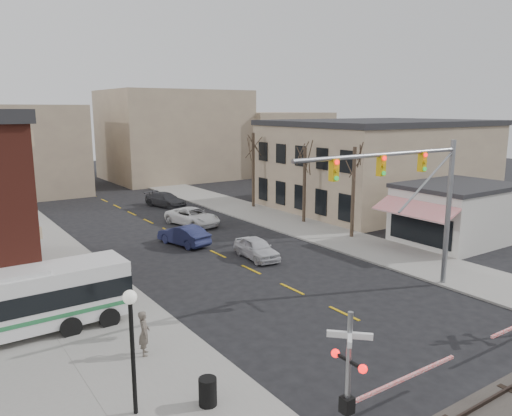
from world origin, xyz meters
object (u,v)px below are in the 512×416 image
Objects in this scene: car_c at (193,217)px; pedestrian_far at (77,310)px; car_d at (166,200)px; street_lamp at (131,326)px; trash_bin at (208,392)px; car_a at (257,248)px; pedestrian_near at (144,333)px; traffic_signal_mast at (415,186)px; rr_crossing_west at (359,373)px; car_b at (184,235)px.

pedestrian_far is at bearing -144.69° from car_c.
car_d is (1.49, 8.72, -0.02)m from car_c.
pedestrian_far is at bearing 88.76° from street_lamp.
car_d is (13.13, 32.34, 0.11)m from trash_bin.
car_a is 13.90m from pedestrian_near.
car_c is (11.64, 23.63, 0.13)m from trash_bin.
rr_crossing_west is (-10.46, -6.53, -3.82)m from traffic_signal_mast.
traffic_signal_mast is at bearing 7.20° from street_lamp.
car_b is (-2.45, 5.66, 0.03)m from car_a.
street_lamp is 2.28× the size of pedestrian_far.
trash_bin is 26.34m from car_c.
car_a is at bearing 42.83° from street_lamp.
rr_crossing_west is 1.28× the size of car_b.
pedestrian_far reaches higher than car_d.
car_b reaches higher than car_a.
pedestrian_far is at bearing 161.14° from traffic_signal_mast.
street_lamp is at bearing 138.65° from rr_crossing_west.
pedestrian_near is (-8.63, -14.04, 0.30)m from car_b.
traffic_signal_mast is at bearing -98.21° from car_c.
car_b reaches higher than car_d.
car_a is (7.63, 16.42, -1.28)m from rr_crossing_west.
traffic_signal_mast is at bearing 11.99° from trash_bin.
car_c is (-1.87, 20.75, -5.07)m from traffic_signal_mast.
traffic_signal_mast is 2.51× the size of car_b.
trash_bin is (-13.52, -2.87, -5.20)m from traffic_signal_mast.
rr_crossing_west is 18.16m from car_a.
street_lamp is at bearing 174.86° from pedestrian_near.
street_lamp is 17.62m from car_a.
street_lamp is 3.39m from trash_bin.
car_b is 14.75m from car_d.
car_b is at bearing -127.27° from car_d.
rr_crossing_west is 37.40m from car_d.
street_lamp is 0.94× the size of car_b.
pedestrian_near is (1.72, 3.49, -2.06)m from street_lamp.
rr_crossing_west is 3.10× the size of pedestrian_far.
pedestrian_near reaches higher than car_c.
rr_crossing_west is at bearing -41.35° from street_lamp.
car_b is at bearing -2.59° from pedestrian_far.
car_b is (8.24, 18.43, 0.13)m from trash_bin.
rr_crossing_west is 1.36× the size of street_lamp.
trash_bin is at bearing -129.99° from car_d.
pedestrian_far reaches higher than car_c.
pedestrian_near is at bearing -115.25° from pedestrian_far.
car_b is 0.91× the size of car_d.
street_lamp reaches higher than pedestrian_near.
rr_crossing_west reaches higher than car_a.
pedestrian_near is 4.09m from pedestrian_far.
car_d is at bearing 67.90° from trash_bin.
trash_bin is 0.23× the size of car_a.
car_a is 2.24× the size of pedestrian_near.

